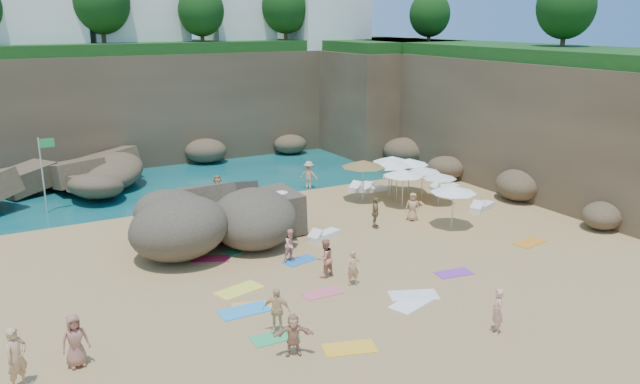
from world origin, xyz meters
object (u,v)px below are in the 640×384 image
person_stand_1 (325,258)px  person_stand_5 (218,190)px  rock_outcrop (222,241)px  parasol_1 (390,163)px  person_stand_3 (375,213)px  person_stand_4 (413,207)px  person_stand_0 (17,358)px  person_stand_2 (309,175)px  flag_pole (44,165)px  person_stand_6 (497,311)px  parasol_0 (271,194)px  parasol_2 (410,161)px  lounger_0 (262,206)px

person_stand_1 → person_stand_5: size_ratio=0.94×
rock_outcrop → parasol_1: (11.55, 2.26, 2.18)m
person_stand_3 → person_stand_4: (2.43, 0.05, -0.05)m
person_stand_0 → person_stand_2: 23.73m
flag_pole → person_stand_6: flag_pole is taller
parasol_0 → person_stand_5: 5.57m
rock_outcrop → person_stand_5: person_stand_5 is taller
parasol_2 → flag_pole: bearing=161.7°
parasol_1 → parasol_2: parasol_1 is taller
person_stand_2 → lounger_0: bearing=75.3°
parasol_2 → person_stand_5: 11.76m
rock_outcrop → person_stand_4: bearing=-10.8°
lounger_0 → person_stand_1: 10.48m
person_stand_0 → person_stand_6: 15.32m
flag_pole → lounger_0: size_ratio=2.47×
parasol_1 → person_stand_6: size_ratio=1.54×
lounger_0 → person_stand_2: size_ratio=0.98×
person_stand_4 → person_stand_5: bearing=172.4°
person_stand_2 → person_stand_4: bearing=147.7°
person_stand_1 → rock_outcrop: bearing=-83.2°
flag_pole → parasol_0: 12.98m
rock_outcrop → lounger_0: bearing=45.8°
parasol_1 → person_stand_3: bearing=-132.4°
lounger_0 → person_stand_4: person_stand_4 is taller
person_stand_0 → person_stand_3: person_stand_0 is taller
person_stand_1 → person_stand_3: 6.89m
parasol_2 → person_stand_5: parasol_2 is taller
person_stand_0 → person_stand_6: person_stand_0 is taller
parasol_2 → lounger_0: bearing=170.3°
parasol_1 → lounger_0: size_ratio=1.45×
person_stand_2 → person_stand_5: (-6.30, -0.52, -0.01)m
person_stand_0 → person_stand_4: size_ratio=1.26×
person_stand_1 → person_stand_6: (2.77, -7.11, -0.02)m
person_stand_0 → person_stand_6: (14.67, -4.41, -0.15)m
rock_outcrop → parasol_0: (2.98, 0.62, 1.86)m
parasol_1 → person_stand_6: 16.96m
parasol_0 → parasol_2: parasol_2 is taller
person_stand_0 → person_stand_5: (11.69, 14.95, -0.08)m
parasol_0 → person_stand_4: size_ratio=1.39×
flag_pole → person_stand_6: size_ratio=2.62×
person_stand_0 → person_stand_4: 20.96m
parasol_0 → parasol_2: 10.42m
person_stand_2 → person_stand_6: size_ratio=1.09×
parasol_0 → person_stand_5: (-0.93, 5.41, -0.97)m
parasol_0 → parasol_2: size_ratio=0.91×
person_stand_3 → person_stand_4: person_stand_3 is taller
parasol_0 → rock_outcrop: bearing=-168.3°
flag_pole → parasol_1: bearing=-20.5°
person_stand_2 → person_stand_4: 8.66m
parasol_0 → person_stand_3: bearing=-28.9°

